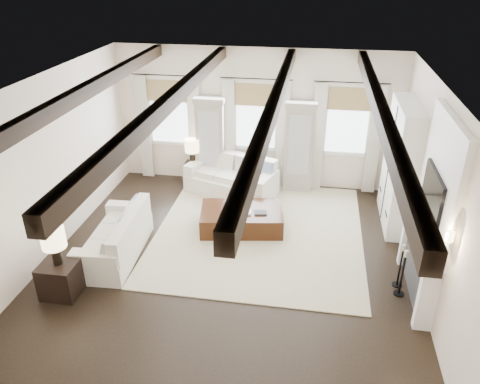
% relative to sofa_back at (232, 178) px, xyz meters
% --- Properties ---
extents(ground, '(7.50, 7.50, 0.00)m').
position_rel_sofa_back_xyz_m(ground, '(0.45, -3.11, -0.35)').
color(ground, black).
rests_on(ground, ground).
extents(room_shell, '(6.54, 7.54, 3.22)m').
position_rel_sofa_back_xyz_m(room_shell, '(1.20, -2.21, 1.54)').
color(room_shell, white).
rests_on(room_shell, ground).
extents(area_rug, '(4.03, 4.37, 0.02)m').
position_rel_sofa_back_xyz_m(area_rug, '(0.85, -1.66, -0.34)').
color(area_rug, '#C2BA98').
rests_on(area_rug, ground).
extents(sofa_back, '(2.23, 1.55, 0.87)m').
position_rel_sofa_back_xyz_m(sofa_back, '(0.00, 0.00, 0.00)').
color(sofa_back, white).
rests_on(sofa_back, ground).
extents(sofa_left, '(0.98, 1.98, 0.83)m').
position_rel_sofa_back_xyz_m(sofa_left, '(-1.61, -2.87, -0.01)').
color(sofa_left, white).
rests_on(sofa_left, ground).
extents(ottoman, '(1.76, 1.26, 0.42)m').
position_rel_sofa_back_xyz_m(ottoman, '(0.47, -1.58, -0.14)').
color(ottoman, black).
rests_on(ottoman, ground).
extents(tray, '(0.56, 0.46, 0.04)m').
position_rel_sofa_back_xyz_m(tray, '(0.41, -1.62, 0.10)').
color(tray, white).
rests_on(tray, ottoman).
extents(book_lower, '(0.29, 0.24, 0.04)m').
position_rel_sofa_back_xyz_m(book_lower, '(0.37, -1.59, 0.14)').
color(book_lower, '#262628').
rests_on(book_lower, tray).
extents(book_upper, '(0.24, 0.20, 0.03)m').
position_rel_sofa_back_xyz_m(book_upper, '(0.42, -1.58, 0.17)').
color(book_upper, beige).
rests_on(book_upper, book_lower).
extents(book_loose, '(0.27, 0.22, 0.03)m').
position_rel_sofa_back_xyz_m(book_loose, '(0.86, -1.65, 0.09)').
color(book_loose, '#262628').
rests_on(book_loose, ottoman).
extents(side_table_front, '(0.58, 0.58, 0.58)m').
position_rel_sofa_back_xyz_m(side_table_front, '(-2.08, -4.05, -0.06)').
color(side_table_front, black).
rests_on(side_table_front, ground).
extents(lamp_front, '(0.38, 0.38, 0.65)m').
position_rel_sofa_back_xyz_m(lamp_front, '(-2.08, -4.05, 0.68)').
color(lamp_front, black).
rests_on(lamp_front, side_table_front).
extents(side_table_back, '(0.38, 0.38, 0.57)m').
position_rel_sofa_back_xyz_m(side_table_back, '(-0.99, 0.23, -0.06)').
color(side_table_back, black).
rests_on(side_table_back, ground).
extents(lamp_back, '(0.34, 0.34, 0.59)m').
position_rel_sofa_back_xyz_m(lamp_back, '(-0.99, 0.23, 0.62)').
color(lamp_back, black).
rests_on(lamp_back, side_table_back).
extents(candlestick_near, '(0.17, 0.17, 0.85)m').
position_rel_sofa_back_xyz_m(candlestick_near, '(3.35, -3.19, 0.00)').
color(candlestick_near, black).
rests_on(candlestick_near, ground).
extents(candlestick_far, '(0.16, 0.16, 0.81)m').
position_rel_sofa_back_xyz_m(candlestick_far, '(3.35, -2.96, -0.01)').
color(candlestick_far, black).
rests_on(candlestick_far, ground).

